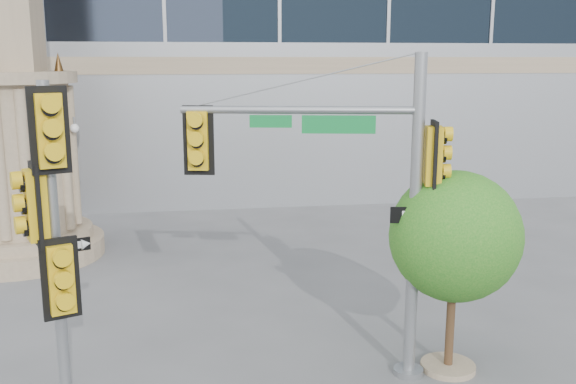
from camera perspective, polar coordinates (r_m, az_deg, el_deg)
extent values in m
cylinder|color=gray|center=(19.46, -22.48, -4.59)|extent=(4.40, 4.40, 0.50)
cylinder|color=gray|center=(19.35, -22.57, -3.45)|extent=(3.80, 3.80, 0.30)
cylinder|color=gray|center=(18.94, -23.08, 2.84)|extent=(3.00, 3.00, 4.00)
cylinder|color=gray|center=(18.77, -23.61, 9.34)|extent=(3.50, 3.50, 0.30)
cone|color=#472D14|center=(18.48, -19.74, 10.84)|extent=(0.24, 0.24, 0.50)
cylinder|color=slate|center=(11.85, 10.65, -15.39)|extent=(0.52, 0.52, 0.11)
cylinder|color=slate|center=(10.89, 11.19, -2.58)|extent=(0.20, 0.20, 5.53)
cylinder|color=slate|center=(10.48, 0.99, 7.30)|extent=(3.81, 0.92, 0.13)
cube|color=#0E7630|center=(10.48, 4.52, 6.00)|extent=(1.18, 0.28, 0.29)
cube|color=gold|center=(10.71, -7.95, 4.56)|extent=(0.55, 0.36, 1.15)
cube|color=gold|center=(10.72, 12.78, 3.15)|extent=(0.36, 0.55, 1.15)
cube|color=black|center=(10.74, 11.31, -2.04)|extent=(0.84, 0.20, 0.28)
cube|color=#9C0E0E|center=(10.91, 11.18, -5.33)|extent=(0.29, 0.09, 0.42)
cylinder|color=slate|center=(10.50, -19.98, -4.78)|extent=(0.18, 0.18, 5.12)
cube|color=gold|center=(9.93, -20.46, 5.15)|extent=(0.63, 0.48, 1.28)
cube|color=gold|center=(10.29, -21.48, -1.09)|extent=(0.48, 0.63, 1.28)
cube|color=gold|center=(10.41, -19.57, -7.26)|extent=(0.63, 0.48, 1.28)
cube|color=black|center=(10.40, -18.87, -4.56)|extent=(0.60, 0.26, 0.20)
cylinder|color=gray|center=(12.16, 14.03, -14.81)|extent=(0.96, 0.96, 0.11)
cylinder|color=#382314|center=(11.79, 14.25, -10.84)|extent=(0.15, 0.15, 1.93)
sphere|color=#176417|center=(11.31, 14.63, -3.81)|extent=(2.25, 2.25, 2.25)
sphere|color=#176417|center=(11.82, 16.18, -4.83)|extent=(1.39, 1.39, 1.39)
sphere|color=#176417|center=(11.00, 13.32, -5.62)|extent=(1.18, 1.18, 1.18)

